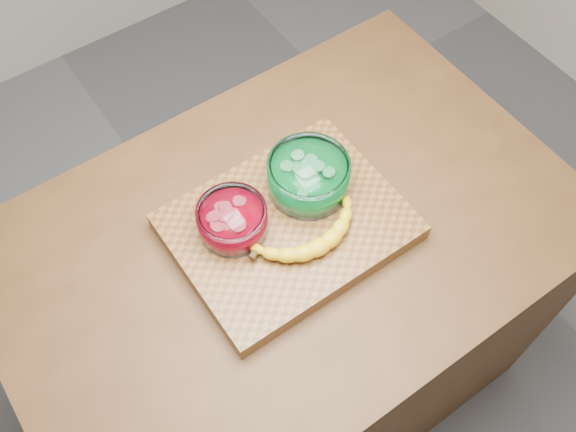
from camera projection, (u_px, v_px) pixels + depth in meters
ground at (288, 373)px, 2.07m from camera, size 3.50×3.50×0.00m
counter at (288, 318)px, 1.69m from camera, size 1.20×0.80×0.90m
cutting_board at (288, 226)px, 1.29m from camera, size 0.45×0.35×0.04m
bowl_red at (232, 220)px, 1.24m from camera, size 0.14×0.14×0.06m
bowl_green at (308, 177)px, 1.29m from camera, size 0.17×0.17×0.08m
banana at (311, 234)px, 1.24m from camera, size 0.26×0.12×0.04m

